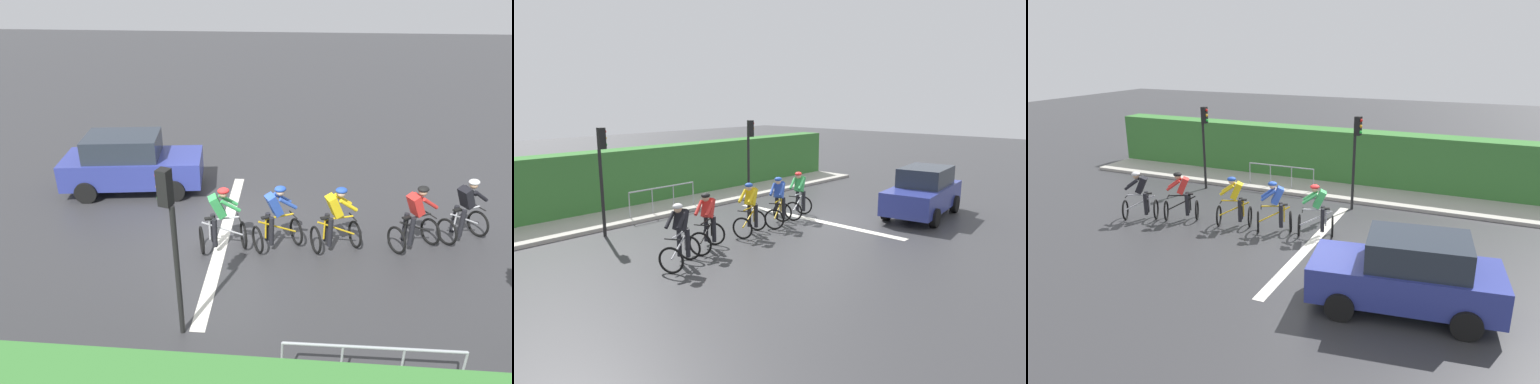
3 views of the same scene
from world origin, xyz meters
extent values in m
plane|color=#333335|center=(0.00, 0.00, 0.00)|extent=(80.00, 80.00, 0.00)
cube|color=#ADA89E|center=(5.55, 2.00, 0.06)|extent=(2.80, 20.79, 0.12)
cube|color=gray|center=(6.45, 2.00, 0.29)|extent=(0.44, 20.79, 0.58)
cube|color=#387533|center=(6.75, 2.00, 1.13)|extent=(1.10, 20.79, 2.26)
cube|color=silver|center=(0.00, 0.14, 0.00)|extent=(7.00, 0.30, 0.01)
torus|color=black|center=(-0.56, 6.59, 0.34)|extent=(0.63, 0.37, 0.68)
torus|color=black|center=(-0.09, 5.68, 0.34)|extent=(0.63, 0.37, 0.68)
cylinder|color=silver|center=(-0.32, 6.14, 0.59)|extent=(0.50, 0.90, 0.51)
cylinder|color=silver|center=(-0.18, 5.86, 0.62)|extent=(0.04, 0.04, 0.55)
cylinder|color=silver|center=(-0.35, 6.18, 0.87)|extent=(0.37, 0.65, 0.04)
cube|color=black|center=(-0.18, 5.86, 0.91)|extent=(0.19, 0.24, 0.04)
cylinder|color=black|center=(-0.51, 6.50, 0.84)|extent=(0.39, 0.22, 0.03)
cube|color=black|center=(-0.28, 6.05, 1.21)|extent=(0.46, 0.50, 0.57)
sphere|color=tan|center=(-0.35, 6.18, 1.52)|extent=(0.20, 0.20, 0.20)
ellipsoid|color=silver|center=(-0.35, 6.18, 1.59)|extent=(0.34, 0.36, 0.14)
cylinder|color=black|center=(-0.34, 5.90, 0.57)|extent=(0.12, 0.12, 0.74)
cylinder|color=black|center=(-0.12, 6.01, 0.57)|extent=(0.12, 0.12, 0.74)
cylinder|color=black|center=(-0.55, 6.22, 1.26)|extent=(0.30, 0.47, 0.37)
cylinder|color=black|center=(-0.27, 6.37, 1.26)|extent=(0.30, 0.47, 0.37)
torus|color=black|center=(-0.06, 5.28, 0.34)|extent=(0.63, 0.37, 0.68)
torus|color=black|center=(0.41, 4.38, 0.34)|extent=(0.63, 0.37, 0.68)
cylinder|color=black|center=(0.17, 4.83, 0.59)|extent=(0.49, 0.90, 0.51)
cylinder|color=black|center=(0.31, 4.56, 0.62)|extent=(0.04, 0.04, 0.55)
cylinder|color=black|center=(0.15, 4.87, 0.87)|extent=(0.37, 0.65, 0.04)
cube|color=black|center=(0.31, 4.56, 0.91)|extent=(0.19, 0.24, 0.04)
cylinder|color=black|center=(-0.02, 5.19, 0.84)|extent=(0.39, 0.22, 0.03)
cube|color=red|center=(0.22, 4.74, 1.21)|extent=(0.45, 0.50, 0.57)
sphere|color=tan|center=(0.15, 4.87, 1.52)|extent=(0.20, 0.20, 0.20)
ellipsoid|color=black|center=(0.15, 4.87, 1.59)|extent=(0.34, 0.36, 0.14)
cylinder|color=black|center=(0.16, 4.59, 0.57)|extent=(0.12, 0.12, 0.74)
cylinder|color=black|center=(0.37, 4.70, 0.57)|extent=(0.12, 0.12, 0.74)
cylinder|color=red|center=(-0.05, 4.92, 1.26)|extent=(0.30, 0.47, 0.37)
cylinder|color=red|center=(0.23, 5.07, 1.26)|extent=(0.30, 0.47, 0.37)
torus|color=black|center=(0.23, 3.41, 0.34)|extent=(0.66, 0.28, 0.68)
torus|color=black|center=(0.56, 2.45, 0.34)|extent=(0.66, 0.28, 0.68)
cylinder|color=gold|center=(0.39, 2.93, 0.59)|extent=(0.37, 0.95, 0.51)
cylinder|color=gold|center=(0.49, 2.64, 0.62)|extent=(0.04, 0.04, 0.55)
cylinder|color=gold|center=(0.38, 2.98, 0.87)|extent=(0.28, 0.69, 0.04)
cube|color=black|center=(0.49, 2.64, 0.91)|extent=(0.17, 0.24, 0.04)
cylinder|color=black|center=(0.26, 3.31, 0.84)|extent=(0.41, 0.17, 0.03)
cube|color=yellow|center=(0.43, 2.83, 1.21)|extent=(0.42, 0.49, 0.57)
sphere|color=beige|center=(0.38, 2.98, 1.52)|extent=(0.20, 0.20, 0.20)
ellipsoid|color=#264CB2|center=(0.38, 2.98, 1.59)|extent=(0.32, 0.34, 0.14)
cylinder|color=black|center=(0.35, 2.70, 0.57)|extent=(0.12, 0.12, 0.74)
cylinder|color=black|center=(0.57, 2.78, 0.57)|extent=(0.12, 0.12, 0.74)
cylinder|color=yellow|center=(0.18, 3.05, 1.26)|extent=(0.24, 0.48, 0.37)
cylinder|color=yellow|center=(0.48, 3.15, 1.26)|extent=(0.24, 0.48, 0.37)
torus|color=black|center=(0.22, 1.98, 0.34)|extent=(0.64, 0.35, 0.68)
torus|color=black|center=(0.67, 1.06, 0.34)|extent=(0.64, 0.35, 0.68)
cylinder|color=gold|center=(0.45, 1.52, 0.59)|extent=(0.47, 0.91, 0.51)
cylinder|color=gold|center=(0.58, 1.25, 0.62)|extent=(0.04, 0.04, 0.55)
cylinder|color=gold|center=(0.42, 1.57, 0.87)|extent=(0.35, 0.66, 0.04)
cube|color=black|center=(0.58, 1.25, 0.91)|extent=(0.19, 0.24, 0.04)
cylinder|color=black|center=(0.27, 1.89, 0.84)|extent=(0.39, 0.21, 0.03)
cube|color=#2D51B7|center=(0.49, 1.43, 1.21)|extent=(0.45, 0.50, 0.57)
sphere|color=beige|center=(0.42, 1.57, 1.52)|extent=(0.20, 0.20, 0.20)
ellipsoid|color=#264CB2|center=(0.42, 1.57, 1.59)|extent=(0.34, 0.36, 0.14)
cylinder|color=black|center=(0.43, 1.29, 0.57)|extent=(0.12, 0.12, 0.74)
cylinder|color=black|center=(0.64, 1.39, 0.57)|extent=(0.12, 0.12, 0.74)
cylinder|color=#2D51B7|center=(0.22, 1.62, 1.26)|extent=(0.29, 0.47, 0.37)
cylinder|color=#2D51B7|center=(0.51, 1.76, 1.26)|extent=(0.29, 0.47, 0.37)
torus|color=black|center=(0.49, 0.70, 0.34)|extent=(0.66, 0.27, 0.68)
torus|color=black|center=(0.81, -0.27, 0.34)|extent=(0.66, 0.27, 0.68)
cylinder|color=silver|center=(0.65, 0.22, 0.59)|extent=(0.35, 0.95, 0.51)
cylinder|color=silver|center=(0.74, -0.07, 0.62)|extent=(0.04, 0.04, 0.55)
cylinder|color=silver|center=(0.63, 0.27, 0.87)|extent=(0.26, 0.69, 0.04)
cube|color=black|center=(0.74, -0.07, 0.91)|extent=(0.16, 0.24, 0.04)
cylinder|color=black|center=(0.52, 0.60, 0.84)|extent=(0.41, 0.16, 0.03)
cube|color=green|center=(0.68, 0.12, 1.21)|extent=(0.41, 0.48, 0.57)
sphere|color=tan|center=(0.63, 0.27, 1.52)|extent=(0.20, 0.20, 0.20)
ellipsoid|color=red|center=(0.63, 0.27, 1.59)|extent=(0.32, 0.34, 0.14)
cylinder|color=black|center=(0.60, -0.01, 0.57)|extent=(0.12, 0.12, 0.74)
cylinder|color=black|center=(0.83, 0.06, 0.57)|extent=(0.12, 0.12, 0.74)
cylinder|color=green|center=(0.44, 0.34, 1.26)|extent=(0.23, 0.48, 0.37)
cylinder|color=green|center=(0.74, 0.44, 1.26)|extent=(0.23, 0.48, 0.37)
cube|color=navy|center=(-2.50, -2.97, 0.70)|extent=(2.23, 4.29, 0.80)
cube|color=#262D38|center=(-2.47, -3.22, 1.43)|extent=(1.77, 2.31, 0.66)
cylinder|color=black|center=(-3.50, -1.82, 0.32)|extent=(0.30, 0.66, 0.64)
cylinder|color=black|center=(-1.85, -1.60, 0.32)|extent=(0.30, 0.66, 0.64)
cylinder|color=black|center=(-3.16, -4.34, 0.32)|extent=(0.30, 0.66, 0.64)
cylinder|color=black|center=(-1.50, -4.12, 0.32)|extent=(0.30, 0.66, 0.64)
cube|color=#EAEACC|center=(-3.28, -1.05, 0.80)|extent=(0.29, 0.12, 0.16)
cube|color=#EAEACC|center=(-2.26, -0.91, 0.80)|extent=(0.29, 0.12, 0.16)
cylinder|color=black|center=(3.51, -0.13, 1.35)|extent=(0.10, 0.10, 2.70)
cube|color=black|center=(3.48, -0.23, 3.02)|extent=(0.25, 0.25, 0.64)
sphere|color=red|center=(3.45, -0.33, 3.22)|extent=(0.11, 0.11, 0.11)
sphere|color=orange|center=(3.45, -0.33, 3.02)|extent=(0.11, 0.11, 0.11)
sphere|color=green|center=(3.45, -0.33, 2.82)|extent=(0.11, 0.11, 0.11)
cylinder|color=black|center=(3.60, 6.08, 1.35)|extent=(0.10, 0.10, 2.70)
cube|color=black|center=(3.59, 5.98, 3.02)|extent=(0.21, 0.21, 0.64)
sphere|color=red|center=(3.59, 5.87, 3.22)|extent=(0.11, 0.11, 0.11)
sphere|color=orange|center=(3.59, 5.87, 3.02)|extent=(0.11, 0.11, 0.11)
sphere|color=green|center=(3.59, 5.87, 2.82)|extent=(0.11, 0.11, 0.11)
cylinder|color=#999EA3|center=(4.65, 3.17, 1.00)|extent=(0.09, 2.80, 0.05)
cylinder|color=#999EA3|center=(4.67, 1.77, 0.50)|extent=(0.04, 0.04, 1.00)
cylinder|color=#999EA3|center=(4.66, 2.70, 0.50)|extent=(0.04, 0.04, 1.00)
cylinder|color=#999EA3|center=(4.65, 3.64, 0.50)|extent=(0.04, 0.04, 1.00)
cylinder|color=#999EA3|center=(4.64, 4.57, 0.50)|extent=(0.04, 0.04, 1.00)
camera|label=1|loc=(10.08, 1.81, 6.26)|focal=32.50mm
camera|label=2|loc=(-9.73, 13.02, 4.24)|focal=33.23mm
camera|label=3|loc=(-11.97, -4.23, 5.62)|focal=32.73mm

